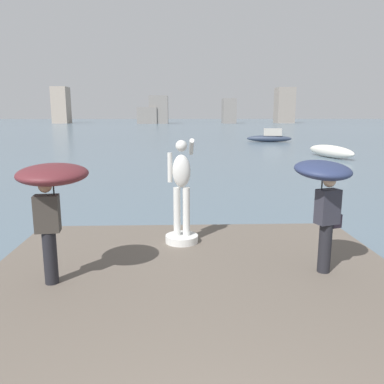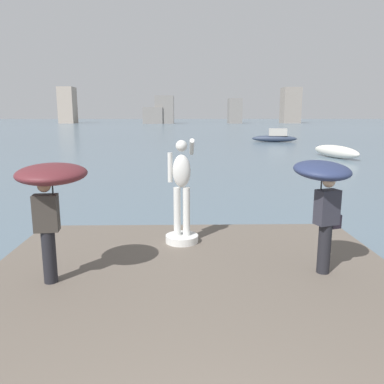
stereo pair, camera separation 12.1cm
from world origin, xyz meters
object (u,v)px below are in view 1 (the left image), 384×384
object	(u,v)px
statue_white_figure	(182,202)
onlooker_left	(52,187)
boat_mid	(331,151)
boat_near	(270,137)
onlooker_right	(324,186)

from	to	relation	value
statue_white_figure	onlooker_left	world-z (taller)	statue_white_figure
onlooker_left	boat_mid	distance (m)	25.48
onlooker_left	boat_near	distance (m)	39.91
onlooker_left	boat_near	xyz separation A→B (m)	(12.49, 37.88, -1.46)
onlooker_right	boat_near	distance (m)	38.49
boat_near	statue_white_figure	bearing A→B (deg)	-106.17
onlooker_right	boat_mid	xyz separation A→B (m)	(8.68, 21.52, -1.49)
onlooker_left	onlooker_right	bearing A→B (deg)	3.24
boat_mid	onlooker_left	bearing A→B (deg)	-121.12
onlooker_left	onlooker_right	world-z (taller)	onlooker_right
onlooker_left	statue_white_figure	bearing A→B (deg)	43.44
statue_white_figure	boat_near	size ratio (longest dim) A/B	0.44
boat_near	boat_mid	distance (m)	16.11
onlooker_left	boat_mid	world-z (taller)	onlooker_left
onlooker_left	boat_near	world-z (taller)	onlooker_left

